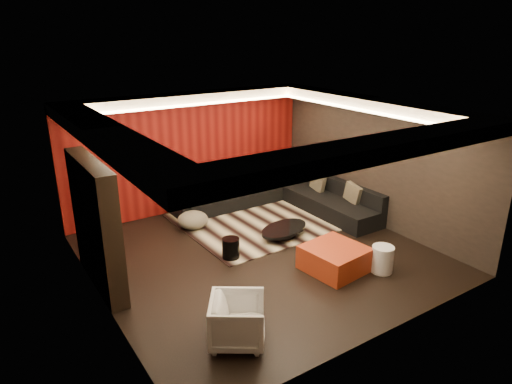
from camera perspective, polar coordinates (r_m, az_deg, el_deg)
floor at (r=8.94m, az=0.51°, el=-7.86°), size 6.00×6.00×0.02m
ceiling at (r=8.04m, az=0.57°, el=10.26°), size 6.00×6.00×0.02m
wall_back at (r=10.91m, az=-8.32°, el=5.02°), size 6.00×0.02×2.80m
wall_left at (r=7.27m, az=-19.65°, el=-3.57°), size 0.02×6.00×2.80m
wall_right at (r=10.29m, az=14.64°, el=3.69°), size 0.02×6.00×2.80m
red_feature_wall at (r=10.87m, az=-8.23°, el=4.97°), size 5.98×0.05×2.78m
soffit_back at (r=10.38m, az=-7.93°, el=11.56°), size 6.00×0.60×0.22m
soffit_front at (r=6.05m, az=14.98°, el=5.28°), size 6.00×0.60×0.22m
soffit_left at (r=6.96m, az=-18.39°, el=6.76°), size 0.60×4.80×0.22m
soffit_right at (r=9.80m, az=14.04°, el=10.69°), size 0.60×4.80×0.22m
cove_back at (r=10.09m, az=-7.05°, el=10.85°), size 4.80×0.08×0.04m
cove_front at (r=6.30m, az=12.64°, el=5.18°), size 4.80×0.08×0.04m
cove_left at (r=7.07m, az=-15.66°, el=6.48°), size 0.08×4.80×0.04m
cove_right at (r=9.57m, az=12.58°, el=10.06°), size 0.08×4.80×0.04m
tv_surround at (r=7.95m, az=-19.39°, el=-3.86°), size 0.30×2.00×2.20m
tv_screen at (r=7.86m, az=-18.55°, el=-1.29°), size 0.04×1.30×0.80m
tv_shelf at (r=8.15m, az=-17.98°, el=-6.22°), size 0.04×1.60×0.04m
rug at (r=10.61m, az=1.62°, el=-3.13°), size 4.07×3.10×0.02m
coffee_table at (r=9.60m, az=3.52°, el=-5.01°), size 1.45×1.45×0.20m
drum_stool at (r=8.72m, az=-3.17°, el=-7.01°), size 0.43×0.43×0.39m
striped_pouf at (r=10.05m, az=-7.90°, el=-3.48°), size 0.89×0.89×0.37m
white_side_table at (r=8.55m, az=15.50°, el=-8.09°), size 0.50×0.50×0.49m
orange_ottoman at (r=8.44m, az=9.81°, el=-8.18°), size 1.10×1.10×0.44m
armchair at (r=6.52m, az=-2.32°, el=-15.78°), size 1.04×1.03×0.69m
sectional_sofa at (r=11.14m, az=2.60°, el=-0.61°), size 3.65×3.50×0.75m
throw_pillows at (r=11.07m, az=2.58°, el=1.22°), size 3.09×2.76×0.50m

